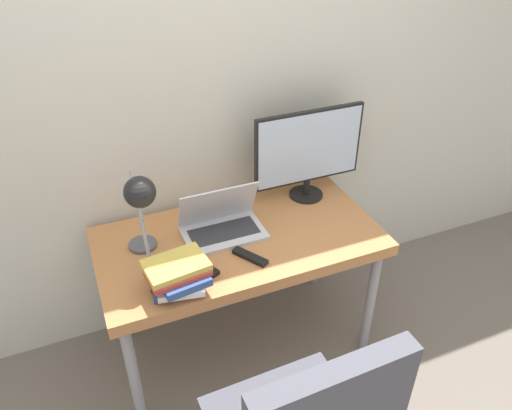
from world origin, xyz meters
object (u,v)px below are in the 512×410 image
at_px(monitor, 309,150).
at_px(book_stack, 179,276).
at_px(desk_lamp, 140,200).
at_px(laptop, 222,224).
at_px(game_controller, 169,287).

bearing_deg(monitor, book_stack, -151.66).
bearing_deg(monitor, desk_lamp, -164.15).
distance_m(laptop, monitor, 0.57).
relative_size(monitor, game_controller, 3.76).
distance_m(monitor, desk_lamp, 0.92).
bearing_deg(game_controller, monitor, 26.89).
distance_m(monitor, book_stack, 0.93).
distance_m(book_stack, game_controller, 0.07).
distance_m(laptop, game_controller, 0.44).
bearing_deg(laptop, book_stack, -134.12).
xyz_separation_m(monitor, game_controller, (-0.84, -0.43, -0.24)).
distance_m(desk_lamp, game_controller, 0.37).
relative_size(desk_lamp, book_stack, 1.72).
xyz_separation_m(laptop, game_controller, (-0.33, -0.29, -0.03)).
distance_m(desk_lamp, book_stack, 0.34).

